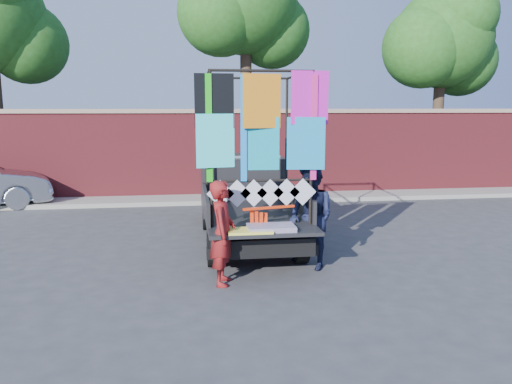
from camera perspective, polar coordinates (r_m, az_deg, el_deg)
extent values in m
plane|color=#38383A|center=(8.29, -1.47, -9.10)|extent=(90.00, 90.00, 0.00)
cube|color=maroon|center=(14.89, -4.44, 4.21)|extent=(30.00, 0.35, 2.50)
cube|color=gray|center=(14.82, -4.50, 9.22)|extent=(30.00, 0.45, 0.12)
cube|color=gray|center=(14.36, -4.21, -0.78)|extent=(30.00, 1.20, 0.12)
sphere|color=#255117|center=(17.18, -24.64, 15.15)|extent=(2.40, 2.40, 2.40)
cylinder|color=#38281C|center=(16.10, -1.15, 9.93)|extent=(0.36, 0.36, 5.46)
sphere|color=#255117|center=(16.41, -1.19, 20.89)|extent=(3.20, 3.20, 3.20)
sphere|color=#255117|center=(16.80, 1.86, 17.93)|extent=(2.40, 2.40, 2.40)
sphere|color=#255117|center=(15.98, -4.09, 19.75)|extent=(2.60, 2.60, 2.60)
cylinder|color=#38281C|center=(18.05, 20.03, 7.88)|extent=(0.36, 0.36, 4.55)
sphere|color=#255117|center=(18.18, 20.52, 16.09)|extent=(3.20, 3.20, 3.20)
sphere|color=#255117|center=(18.89, 22.30, 13.74)|extent=(2.40, 2.40, 2.40)
sphere|color=#255117|center=(17.52, 18.54, 15.39)|extent=(2.60, 2.60, 2.60)
sphere|color=#255117|center=(17.89, 22.49, 18.19)|extent=(2.20, 2.20, 2.20)
cylinder|color=black|center=(11.04, -5.56, -2.64)|extent=(0.21, 0.64, 0.64)
cylinder|color=black|center=(8.51, -4.87, -6.37)|extent=(0.21, 0.64, 0.64)
cylinder|color=black|center=(11.19, 2.17, -2.43)|extent=(0.21, 0.64, 0.64)
cylinder|color=black|center=(8.71, 5.12, -6.00)|extent=(0.21, 0.64, 0.64)
cube|color=black|center=(9.74, -0.83, -3.27)|extent=(1.64, 4.05, 0.29)
cube|color=black|center=(8.98, -0.28, -2.62)|extent=(1.74, 2.22, 0.10)
cube|color=black|center=(8.87, -5.73, -1.42)|extent=(0.06, 2.22, 0.43)
cube|color=black|center=(9.09, 5.04, -1.15)|extent=(0.06, 2.22, 0.43)
cube|color=black|center=(10.00, -1.09, -0.11)|extent=(1.74, 0.06, 0.43)
cube|color=black|center=(10.91, -1.66, 0.97)|extent=(1.74, 1.54, 1.21)
cube|color=#8C9EAD|center=(10.43, -1.42, 2.71)|extent=(1.54, 0.06, 0.53)
cube|color=#8C9EAD|center=(11.60, -2.04, 2.46)|extent=(1.54, 0.10, 0.68)
cube|color=black|center=(11.99, -2.19, 0.60)|extent=(1.69, 0.87, 0.53)
cube|color=black|center=(7.68, 1.03, -4.61)|extent=(1.74, 0.53, 0.06)
cube|color=black|center=(7.99, 0.78, -6.77)|extent=(1.78, 0.14, 0.17)
cylinder|color=black|center=(7.72, -5.16, 4.74)|extent=(0.05, 0.05, 2.41)
cylinder|color=black|center=(9.74, -5.71, 5.76)|extent=(0.05, 0.05, 2.41)
cylinder|color=black|center=(7.95, 6.35, 4.86)|extent=(0.05, 0.05, 2.41)
cylinder|color=black|center=(9.93, 3.51, 5.86)|extent=(0.05, 0.05, 2.41)
cylinder|color=black|center=(7.79, 0.70, 13.70)|extent=(1.64, 0.04, 0.04)
cylinder|color=black|center=(9.80, -1.08, 12.88)|extent=(1.64, 0.04, 0.04)
cylinder|color=black|center=(8.72, -5.59, 13.23)|extent=(0.04, 2.07, 0.04)
cylinder|color=black|center=(8.93, 4.88, 13.16)|extent=(0.04, 2.07, 0.04)
cylinder|color=black|center=(7.86, 0.67, 1.32)|extent=(1.64, 0.04, 0.04)
cube|color=black|center=(7.68, -4.73, 10.48)|extent=(0.60, 0.01, 0.82)
cube|color=orange|center=(7.72, 0.75, 10.51)|extent=(0.60, 0.01, 0.82)
cube|color=#DE18BD|center=(7.89, 6.00, 10.44)|extent=(0.60, 0.01, 0.82)
cube|color=#34EEF9|center=(7.66, -4.65, 5.79)|extent=(0.60, 0.01, 0.82)
cube|color=#0DA1BC|center=(7.77, 0.70, 5.88)|extent=(0.60, 0.01, 0.82)
cube|color=#1588C3|center=(7.87, 5.99, 5.88)|extent=(0.60, 0.01, 0.82)
cube|color=#19B316|center=(7.66, -5.40, 7.23)|extent=(0.10, 0.01, 1.64)
cube|color=#DA2482|center=(7.90, 6.66, 7.28)|extent=(0.10, 0.01, 1.64)
cube|color=#1982E5|center=(7.70, -1.42, 7.28)|extent=(0.10, 0.01, 1.64)
cube|color=silver|center=(7.79, -4.08, -0.21)|extent=(0.44, 0.01, 0.44)
cube|color=silver|center=(7.81, -2.16, -0.17)|extent=(0.44, 0.01, 0.44)
cube|color=silver|center=(7.84, -0.25, -0.12)|extent=(0.44, 0.01, 0.44)
cube|color=silver|center=(7.88, 1.64, -0.08)|extent=(0.44, 0.01, 0.44)
cube|color=silver|center=(7.92, 3.52, -0.04)|extent=(0.44, 0.01, 0.44)
cube|color=silver|center=(7.98, 5.36, 0.01)|extent=(0.44, 0.01, 0.44)
cube|color=#DB4030|center=(7.68, 1.74, -4.10)|extent=(0.72, 0.43, 0.08)
cube|color=#F9EC4E|center=(7.57, -0.70, -4.45)|extent=(0.68, 0.39, 0.04)
imported|color=maroon|center=(7.54, -3.84, -4.69)|extent=(0.47, 0.64, 1.60)
imported|color=#151935|center=(8.31, 6.30, -2.85)|extent=(0.97, 1.05, 1.74)
cube|color=red|center=(7.83, 1.49, -1.80)|extent=(0.85, 0.22, 0.04)
cube|color=red|center=(7.84, -0.46, -3.83)|extent=(0.05, 0.02, 0.50)
cube|color=red|center=(7.85, 0.07, -3.95)|extent=(0.05, 0.02, 0.50)
cube|color=red|center=(7.86, 0.59, -4.08)|extent=(0.05, 0.02, 0.50)
cube|color=red|center=(7.88, 1.11, -4.20)|extent=(0.05, 0.02, 0.50)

